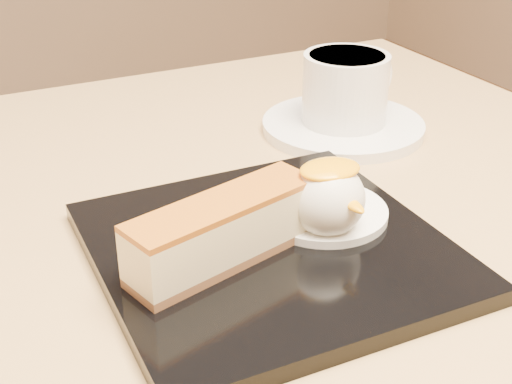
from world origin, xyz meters
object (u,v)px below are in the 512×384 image
saucer (343,126)px  coffee_cup (347,87)px  cheesecake (224,231)px  ice_cream_scoop (327,199)px  dessert_plate (270,250)px

saucer → coffee_cup: bearing=15.4°
saucer → cheesecake: bearing=-139.7°
ice_cream_scoop → saucer: 0.21m
ice_cream_scoop → dessert_plate: bearing=172.9°
ice_cream_scoop → coffee_cup: size_ratio=0.49×
dessert_plate → saucer: (0.16, 0.16, -0.00)m
ice_cream_scoop → saucer: bearing=53.8°
cheesecake → ice_cream_scoop: (0.08, 0.00, 0.00)m
coffee_cup → ice_cream_scoop: bearing=-141.9°
saucer → ice_cream_scoop: bearing=-126.2°
dessert_plate → cheesecake: size_ratio=1.63×
cheesecake → coffee_cup: (0.20, 0.17, 0.01)m
coffee_cup → cheesecake: bearing=-155.3°
dessert_plate → coffee_cup: (0.16, 0.16, 0.04)m
saucer → coffee_cup: 0.04m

